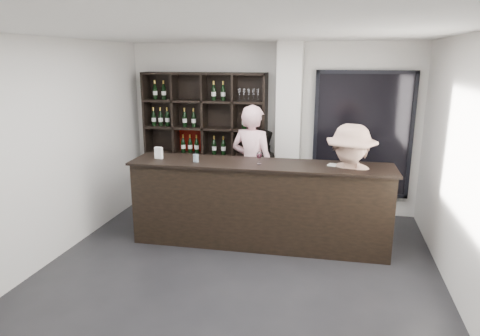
% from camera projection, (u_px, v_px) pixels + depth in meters
% --- Properties ---
extents(floor, '(5.00, 5.50, 0.01)m').
position_uv_depth(floor, '(235.00, 280.00, 5.24)').
color(floor, black).
rests_on(floor, ground).
extents(wine_shelf, '(2.20, 0.35, 2.40)m').
position_uv_depth(wine_shelf, '(205.00, 141.00, 7.61)').
color(wine_shelf, black).
rests_on(wine_shelf, floor).
extents(structural_column, '(0.40, 0.40, 2.90)m').
position_uv_depth(structural_column, '(289.00, 131.00, 7.14)').
color(structural_column, silver).
rests_on(structural_column, floor).
extents(glass_panel, '(1.60, 0.08, 2.10)m').
position_uv_depth(glass_panel, '(362.00, 135.00, 7.11)').
color(glass_panel, black).
rests_on(glass_panel, floor).
extents(tasting_counter, '(3.68, 0.75, 1.21)m').
position_uv_depth(tasting_counter, '(259.00, 204.00, 6.11)').
color(tasting_counter, black).
rests_on(tasting_counter, floor).
extents(taster_pink, '(0.81, 0.64, 1.95)m').
position_uv_depth(taster_pink, '(252.00, 166.00, 6.78)').
color(taster_pink, '#FFC0C9').
rests_on(taster_pink, floor).
extents(taster_black, '(0.87, 0.78, 1.49)m').
position_uv_depth(taster_black, '(261.00, 172.00, 7.34)').
color(taster_black, black).
rests_on(taster_black, floor).
extents(customer, '(1.30, 0.95, 1.81)m').
position_uv_depth(customer, '(349.00, 191.00, 5.73)').
color(customer, tan).
rests_on(customer, floor).
extents(wine_glass, '(0.09, 0.09, 0.20)m').
position_uv_depth(wine_glass, '(259.00, 157.00, 5.88)').
color(wine_glass, white).
rests_on(wine_glass, tasting_counter).
extents(spit_cup, '(0.09, 0.09, 0.11)m').
position_uv_depth(spit_cup, '(196.00, 158.00, 6.02)').
color(spit_cup, silver).
rests_on(spit_cup, tasting_counter).
extents(napkin_stack, '(0.15, 0.15, 0.02)m').
position_uv_depth(napkin_stack, '(333.00, 165.00, 5.82)').
color(napkin_stack, white).
rests_on(napkin_stack, tasting_counter).
extents(card_stand, '(0.12, 0.07, 0.17)m').
position_uv_depth(card_stand, '(159.00, 153.00, 6.21)').
color(card_stand, white).
rests_on(card_stand, tasting_counter).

